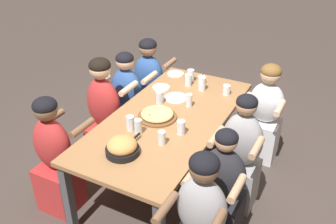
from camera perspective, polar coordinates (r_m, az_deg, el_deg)
ground_plane at (r=3.91m, az=0.00°, el=-10.26°), size 18.00×18.00×0.00m
dining_table at (r=3.50m, az=0.00°, el=-1.78°), size 2.04×0.98×0.76m
pizza_board_main at (r=3.43m, az=-1.66°, el=-0.45°), size 0.36×0.36×0.06m
skillet_bowl at (r=2.98m, az=-6.98°, el=-5.31°), size 0.39×0.27×0.15m
empty_plate_a at (r=3.77m, az=1.23°, el=2.18°), size 0.23×0.23×0.02m
empty_plate_b at (r=3.97m, az=-1.05°, el=3.77°), size 0.18×0.18×0.02m
empty_plate_c at (r=4.28m, az=1.16°, el=5.84°), size 0.19×0.19×0.02m
cocktail_glass_blue at (r=4.07m, az=5.10°, el=4.85°), size 0.08×0.08×0.11m
drinking_glass_a at (r=3.92m, az=5.21°, el=4.19°), size 0.07×0.07×0.15m
drinking_glass_b at (r=3.66m, az=-1.29°, el=2.18°), size 0.08×0.08×0.13m
drinking_glass_c at (r=4.11m, az=3.47°, el=5.46°), size 0.08×0.08×0.13m
drinking_glass_d at (r=3.60m, az=3.23°, el=1.80°), size 0.06×0.06×0.13m
drinking_glass_e at (r=3.19m, az=1.99°, el=-2.49°), size 0.07×0.07×0.13m
drinking_glass_f at (r=3.07m, az=-0.96°, el=-4.09°), size 0.06×0.06×0.12m
drinking_glass_g at (r=3.87m, az=8.90°, el=3.29°), size 0.08×0.08×0.10m
drinking_glass_h at (r=4.01m, az=3.09°, el=4.83°), size 0.07×0.07×0.13m
drinking_glass_i at (r=3.26m, az=-5.76°, el=-1.79°), size 0.07×0.07×0.13m
drinking_glass_j at (r=3.20m, az=-4.57°, el=-2.22°), size 0.07×0.07×0.13m
diner_far_midright at (r=4.19m, az=-6.16°, el=1.23°), size 0.51×0.40×1.13m
diner_far_right at (r=4.54m, az=-2.89°, el=3.93°), size 0.51×0.40×1.12m
diner_near_midleft at (r=3.07m, az=8.12°, el=-12.12°), size 0.51×0.40×1.08m
diner_far_center at (r=3.87m, az=-9.57°, el=-0.79°), size 0.51×0.40×1.21m
diner_near_right at (r=4.07m, az=14.47°, el=-0.65°), size 0.51×0.40×1.10m
diner_far_left at (r=3.44m, az=-16.78°, el=-7.00°), size 0.51×0.40×1.15m
diner_near_center at (r=3.40m, az=10.94°, el=-6.86°), size 0.51×0.40×1.14m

